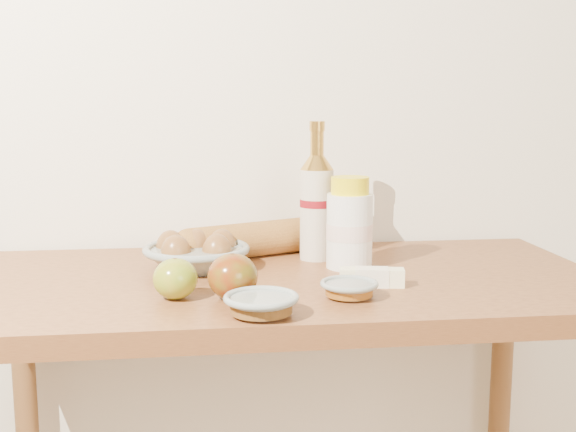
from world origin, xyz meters
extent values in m
cube|color=white|center=(0.00, 1.51, 1.30)|extent=(3.50, 0.02, 2.60)
cube|color=brown|center=(0.00, 1.18, 0.88)|extent=(1.20, 0.60, 0.04)
cylinder|color=beige|center=(0.08, 1.32, 0.99)|extent=(0.09, 0.09, 0.19)
cylinder|color=maroon|center=(0.08, 1.32, 1.02)|extent=(0.09, 0.09, 0.02)
cone|color=gold|center=(0.08, 1.32, 1.10)|extent=(0.09, 0.09, 0.03)
cylinder|color=gold|center=(0.08, 1.32, 1.14)|extent=(0.04, 0.04, 0.05)
cylinder|color=gold|center=(0.08, 1.32, 1.18)|extent=(0.04, 0.04, 0.02)
cylinder|color=white|center=(0.13, 1.24, 0.97)|extent=(0.11, 0.11, 0.15)
cylinder|color=#F5D6CE|center=(0.13, 1.24, 0.97)|extent=(0.11, 0.11, 0.03)
cylinder|color=yellow|center=(0.13, 1.24, 1.06)|extent=(0.09, 0.09, 0.03)
torus|color=gray|center=(-0.17, 1.26, 0.94)|extent=(0.21, 0.21, 0.02)
ellipsoid|color=brown|center=(-0.21, 1.24, 0.94)|extent=(0.06, 0.06, 0.07)
ellipsoid|color=brown|center=(-0.13, 1.24, 0.94)|extent=(0.06, 0.06, 0.07)
ellipsoid|color=brown|center=(-0.17, 1.30, 0.94)|extent=(0.06, 0.06, 0.07)
ellipsoid|color=brown|center=(-0.22, 1.29, 0.94)|extent=(0.06, 0.06, 0.07)
ellipsoid|color=brown|center=(-0.12, 1.29, 0.94)|extent=(0.06, 0.06, 0.07)
cylinder|color=#AB7634|center=(-0.01, 1.37, 0.94)|extent=(0.37, 0.21, 0.07)
sphere|color=#AB7634|center=(-0.18, 1.30, 0.94)|extent=(0.10, 0.10, 0.07)
sphere|color=#AB7634|center=(0.16, 1.45, 0.94)|extent=(0.10, 0.10, 0.07)
ellipsoid|color=#A58C21|center=(-0.20, 1.05, 0.93)|extent=(0.08, 0.08, 0.07)
cylinder|color=#52321B|center=(-0.20, 1.05, 0.96)|extent=(0.01, 0.01, 0.01)
ellipsoid|color=maroon|center=(-0.11, 1.03, 0.94)|extent=(0.10, 0.10, 0.08)
cylinder|color=#4B2F19|center=(-0.11, 1.03, 0.97)|extent=(0.01, 0.01, 0.01)
torus|color=gray|center=(-0.07, 0.94, 0.93)|extent=(0.14, 0.14, 0.01)
cylinder|color=brown|center=(-0.07, 0.94, 0.92)|extent=(0.11, 0.11, 0.02)
torus|color=gray|center=(0.09, 1.02, 0.92)|extent=(0.11, 0.11, 0.01)
cylinder|color=brown|center=(0.09, 1.02, 0.91)|extent=(0.09, 0.09, 0.02)
cube|color=#FEF9C4|center=(0.14, 1.09, 0.92)|extent=(0.12, 0.05, 0.03)
cube|color=white|center=(0.14, 1.09, 0.92)|extent=(0.07, 0.04, 0.03)
camera|label=1|loc=(-0.16, -0.14, 1.23)|focal=45.00mm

